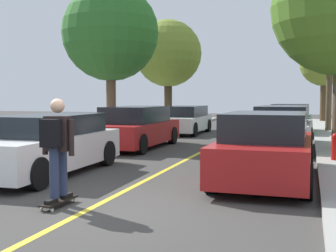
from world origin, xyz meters
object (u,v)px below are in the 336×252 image
parked_car_left_near (136,128)px  street_tree_right_near (330,40)px  parked_car_right_nearest (266,149)px  street_tree_left_nearest (111,33)px  skateboard (59,201)px  skateboarder (57,143)px  street_tree_left_near (168,54)px  parked_car_left_nearest (46,145)px  parked_car_left_far (184,120)px  parked_car_right_near (283,128)px  street_tree_right_far (324,62)px  parked_car_right_far (290,120)px  fire_hydrant (335,147)px

parked_car_left_near → street_tree_right_near: size_ratio=0.79×
parked_car_right_nearest → street_tree_left_nearest: bearing=135.0°
street_tree_left_nearest → skateboard: street_tree_left_nearest is taller
parked_car_left_near → skateboarder: size_ratio=2.84×
parked_car_left_near → street_tree_right_near: street_tree_right_near is taller
street_tree_left_near → street_tree_right_near: street_tree_right_near is taller
parked_car_left_nearest → street_tree_left_near: 15.10m
parked_car_left_nearest → parked_car_left_near: 5.51m
parked_car_left_near → street_tree_left_near: street_tree_left_near is taller
parked_car_left_far → skateboarder: (1.89, -14.35, 0.37)m
parked_car_right_near → skateboard: 9.62m
street_tree_right_far → skateboarder: size_ratio=3.44×
parked_car_left_nearest → parked_car_left_near: parked_car_left_near is taller
parked_car_left_far → skateboarder: bearing=-82.5°
parked_car_left_nearest → street_tree_right_far: bearing=74.0°
street_tree_left_near → parked_car_left_far: bearing=-58.8°
parked_car_right_far → parked_car_left_far: bearing=-169.1°
parked_car_left_nearest → skateboard: bearing=-53.6°
parked_car_left_far → parked_car_right_nearest: (4.90, -11.17, 0.03)m
parked_car_right_nearest → parked_car_right_near: size_ratio=0.96×
street_tree_right_near → skateboard: bearing=-105.8°
fire_hydrant → skateboarder: bearing=-126.9°
street_tree_left_near → street_tree_right_far: (8.36, 8.51, -0.03)m
parked_car_right_nearest → parked_car_right_near: parked_car_right_near is taller
parked_car_right_far → skateboarder: (-3.01, -15.29, 0.34)m
parked_car_left_far → street_tree_left_near: size_ratio=0.73×
parked_car_left_nearest → parked_car_left_far: (0.00, 11.75, -0.01)m
skateboarder → parked_car_right_near: bearing=71.8°
parked_car_left_nearest → fire_hydrant: 7.25m
street_tree_left_near → parked_car_left_nearest: bearing=-83.2°
street_tree_left_near → fire_hydrant: size_ratio=8.37×
street_tree_right_near → fire_hydrant: 11.52m
parked_car_left_far → street_tree_right_far: size_ratio=0.76×
parked_car_left_near → parked_car_left_far: parked_car_left_near is taller
parked_car_left_nearest → street_tree_right_far: street_tree_right_far is taller
parked_car_left_far → parked_car_right_near: parked_car_right_near is taller
street_tree_left_nearest → street_tree_right_far: (8.36, 15.91, -0.15)m
parked_car_right_far → street_tree_left_nearest: 9.32m
parked_car_left_nearest → street_tree_right_near: street_tree_right_near is taller
street_tree_left_near → skateboard: 18.00m
parked_car_left_far → street_tree_right_near: 8.06m
fire_hydrant → parked_car_left_far: bearing=127.5°
parked_car_right_near → parked_car_right_far: size_ratio=1.08×
parked_car_left_near → parked_car_right_far: parked_car_left_near is taller
parked_car_right_near → street_tree_left_nearest: size_ratio=0.75×
street_tree_right_near → skateboard: size_ratio=7.05×
street_tree_right_far → parked_car_right_near: bearing=-96.0°
street_tree_right_near → skateboarder: size_ratio=3.62×
parked_car_right_far → street_tree_left_nearest: (-6.63, -5.49, 3.56)m
parked_car_right_near → street_tree_right_far: size_ratio=0.80×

